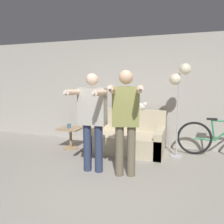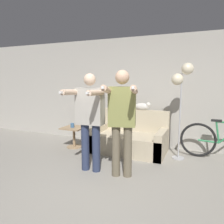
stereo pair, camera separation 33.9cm
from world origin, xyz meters
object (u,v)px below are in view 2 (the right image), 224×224
object	(u,v)px
cat	(143,106)
side_table	(74,133)
couch	(130,139)
floor_lamp	(182,81)
person_right	(122,116)
cup	(72,125)
person_left	(90,115)

from	to	relation	value
cat	side_table	distance (m)	1.73
cat	couch	bearing A→B (deg)	-118.86
floor_lamp	side_table	xyz separation A→B (m)	(-2.38, -0.18, -1.22)
person_right	side_table	distance (m)	2.03
floor_lamp	cup	xyz separation A→B (m)	(-2.39, -0.23, -1.04)
cat	floor_lamp	bearing A→B (deg)	-24.52
couch	person_right	xyz separation A→B (m)	(0.30, -1.30, 0.74)
cat	floor_lamp	distance (m)	1.14
couch	cat	distance (m)	0.82
side_table	cup	bearing A→B (deg)	-102.08
person_right	cup	size ratio (longest dim) A/B	16.90
floor_lamp	person_left	bearing A→B (deg)	-137.66
couch	person_right	world-z (taller)	person_right
person_left	cat	bearing A→B (deg)	70.94
person_right	cup	bearing A→B (deg)	133.81
cat	person_right	bearing A→B (deg)	-86.30
couch	cat	world-z (taller)	cat
side_table	cat	bearing A→B (deg)	21.33
cat	side_table	bearing A→B (deg)	-158.67
couch	floor_lamp	distance (m)	1.69
cat	cup	distance (m)	1.69
person_left	floor_lamp	distance (m)	1.93
couch	cup	bearing A→B (deg)	-167.80
person_left	cat	xyz separation A→B (m)	(0.48, 1.65, -0.00)
cat	side_table	world-z (taller)	cat
couch	person_left	xyz separation A→B (m)	(-0.29, -1.30, 0.72)
couch	person_right	bearing A→B (deg)	-77.14
cat	floor_lamp	world-z (taller)	floor_lamp
couch	floor_lamp	xyz separation A→B (m)	(1.07, -0.06, 1.30)
person_left	cup	bearing A→B (deg)	132.49
cat	floor_lamp	xyz separation A→B (m)	(0.88, -0.40, 0.59)
person_right	side_table	size ratio (longest dim) A/B	3.46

